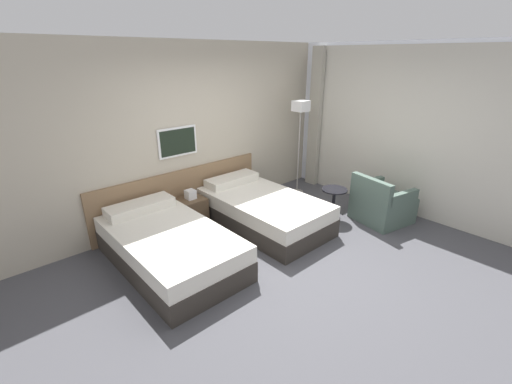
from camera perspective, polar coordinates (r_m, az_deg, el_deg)
The scene contains 9 objects.
ground_plane at distance 4.63m, azimuth 6.30°, elevation -10.80°, with size 16.00×16.00×0.00m, color #47474C.
wall_headboard at distance 5.56m, azimuth -9.33°, elevation 9.24°, with size 10.00×0.10×2.70m.
wall_window at distance 6.07m, azimuth 24.00°, elevation 9.13°, with size 0.21×4.51×2.70m.
bed_near_door at distance 4.50m, azimuth -14.26°, elevation -8.74°, with size 1.14×2.02×0.61m.
bed_near_window at distance 5.33m, azimuth 1.10°, elevation -2.98°, with size 1.14×2.02×0.61m.
nightstand at distance 5.45m, azimuth -10.67°, elevation -3.06°, with size 0.40×0.39×0.57m.
floor_lamp at distance 6.31m, azimuth 7.41°, elevation 12.32°, with size 0.24×0.24×1.74m.
side_table at distance 5.60m, azimuth 12.85°, elevation -1.02°, with size 0.41×0.41×0.52m.
armchair at distance 5.80m, azimuth 20.16°, elevation -2.07°, with size 0.88×0.88×0.77m.
Camera 1 is at (-2.97, -2.53, 2.50)m, focal length 24.00 mm.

